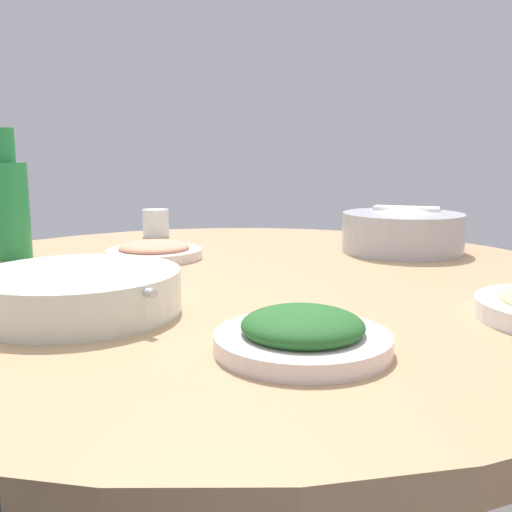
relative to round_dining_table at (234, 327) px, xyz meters
name	(u,v)px	position (x,y,z in m)	size (l,w,h in m)	color
round_dining_table	(234,327)	(0.00, 0.00, 0.00)	(1.37, 1.37, 0.73)	#99999E
rice_bowl	(402,232)	(0.45, -0.04, 0.14)	(0.27, 0.27, 0.10)	#B2B5BA
soup_bowl	(78,293)	(-0.32, -0.06, 0.13)	(0.29, 0.31, 0.06)	silver
dish_greens	(303,334)	(-0.19, -0.38, 0.12)	(0.20, 0.20, 0.05)	white
dish_shrimp	(154,251)	(-0.02, 0.25, 0.11)	(0.20, 0.20, 0.04)	silver
green_bottle	(11,207)	(-0.25, 0.44, 0.21)	(0.08, 0.08, 0.27)	#268B43
tea_cup_near	(156,223)	(0.15, 0.54, 0.13)	(0.07, 0.07, 0.07)	white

